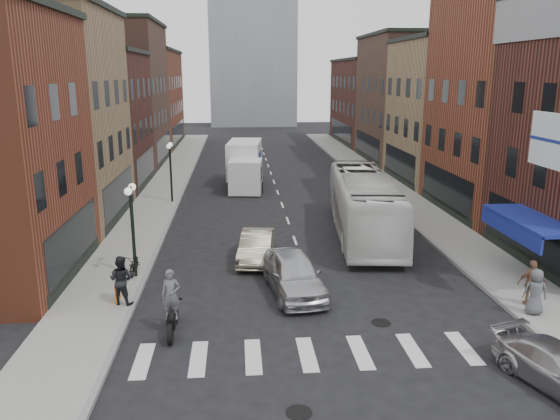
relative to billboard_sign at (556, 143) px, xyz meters
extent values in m
plane|color=black|center=(-8.59, -0.50, -6.13)|extent=(160.00, 160.00, 0.00)
cube|color=gray|center=(-17.09, 21.50, -6.06)|extent=(3.00, 74.00, 0.15)
cube|color=gray|center=(-0.09, 21.50, -6.06)|extent=(3.00, 74.00, 0.15)
cube|color=gray|center=(-15.59, 21.50, -6.13)|extent=(0.20, 74.00, 0.16)
cube|color=gray|center=(-1.59, 21.50, -6.13)|extent=(0.20, 74.00, 0.16)
cube|color=silver|center=(-8.59, -3.50, -6.13)|extent=(12.00, 2.20, 0.01)
cube|color=black|center=(-18.61, 4.00, -4.53)|extent=(0.08, 7.20, 2.20)
cube|color=#9B7C55|center=(-23.59, 13.50, -0.13)|extent=(10.00, 10.00, 12.00)
cube|color=black|center=(-18.61, 13.50, -4.53)|extent=(0.08, 8.00, 2.20)
cube|color=black|center=(-23.59, 13.50, 6.02)|extent=(10.30, 10.20, 0.30)
cube|color=#421F17|center=(-23.59, 23.50, -1.13)|extent=(10.00, 10.00, 10.00)
cube|color=black|center=(-18.61, 23.50, -4.53)|extent=(0.08, 8.00, 2.20)
cube|color=black|center=(-23.59, 23.50, 4.02)|extent=(10.30, 10.20, 0.30)
cube|color=brown|center=(-23.59, 34.50, 0.37)|extent=(10.00, 12.00, 13.00)
cube|color=black|center=(-18.61, 34.50, -4.53)|extent=(0.08, 9.60, 2.20)
cube|color=black|center=(-23.59, 34.50, 7.02)|extent=(10.30, 12.20, 0.30)
cube|color=brown|center=(-23.59, 48.50, -0.63)|extent=(10.00, 16.00, 11.00)
cube|color=black|center=(-18.61, 48.50, -4.53)|extent=(0.08, 12.80, 2.20)
cube|color=black|center=(-23.59, 48.50, 5.02)|extent=(10.30, 16.20, 0.30)
cube|color=black|center=(1.43, 4.00, -4.53)|extent=(0.08, 7.20, 2.20)
cube|color=brown|center=(6.41, 13.50, 0.87)|extent=(10.00, 10.00, 14.00)
cube|color=black|center=(1.43, 13.50, -4.53)|extent=(0.08, 8.00, 2.20)
cube|color=#9B7C55|center=(6.41, 23.50, -0.63)|extent=(10.00, 10.00, 11.00)
cube|color=black|center=(1.43, 23.50, -4.53)|extent=(0.08, 8.00, 2.20)
cube|color=black|center=(6.41, 23.50, 5.02)|extent=(10.30, 10.20, 0.30)
cube|color=brown|center=(6.41, 34.50, -0.13)|extent=(10.00, 12.00, 12.00)
cube|color=black|center=(1.43, 34.50, -4.53)|extent=(0.08, 9.60, 2.20)
cube|color=black|center=(6.41, 34.50, 6.02)|extent=(10.30, 12.20, 0.30)
cube|color=#421F17|center=(6.41, 48.50, -1.13)|extent=(10.00, 16.00, 10.00)
cube|color=black|center=(1.43, 48.50, -4.53)|extent=(0.08, 12.80, 2.20)
cube|color=black|center=(6.41, 48.50, 4.02)|extent=(10.30, 16.20, 0.30)
cube|color=navy|center=(0.51, 2.00, -3.43)|extent=(1.80, 5.00, 0.15)
cube|color=navy|center=(-0.34, 2.00, -3.78)|extent=(0.10, 5.00, 0.70)
cube|color=silver|center=(-0.09, 0.00, 0.07)|extent=(0.12, 3.00, 2.00)
cylinder|color=black|center=(-15.99, 3.50, -4.13)|extent=(0.14, 0.14, 4.00)
cylinder|color=black|center=(-15.99, 3.50, -2.13)|extent=(0.06, 0.90, 0.06)
sphere|color=white|center=(-15.99, 3.05, -2.18)|extent=(0.32, 0.32, 0.32)
sphere|color=white|center=(-15.99, 3.95, -2.18)|extent=(0.32, 0.32, 0.32)
cylinder|color=black|center=(-15.99, 17.50, -4.13)|extent=(0.14, 0.14, 4.00)
cylinder|color=black|center=(-15.99, 17.50, -2.13)|extent=(0.06, 0.90, 0.06)
sphere|color=white|center=(-15.99, 17.05, -2.18)|extent=(0.32, 0.32, 0.32)
sphere|color=white|center=(-15.99, 17.95, -2.18)|extent=(0.32, 0.32, 0.32)
cylinder|color=#D8590C|center=(-16.19, 0.50, -5.58)|extent=(0.08, 0.08, 0.80)
cylinder|color=#D8590C|center=(-16.19, 1.10, -5.58)|extent=(0.08, 0.08, 0.80)
cube|color=white|center=(-10.96, 20.17, -4.84)|extent=(2.56, 2.73, 2.40)
cube|color=black|center=(-10.96, 20.17, -4.60)|extent=(2.47, 1.58, 1.06)
cube|color=white|center=(-10.96, 23.82, -4.12)|extent=(2.91, 5.22, 2.78)
cube|color=navy|center=(-10.96, 23.82, -4.12)|extent=(2.63, 2.17, 1.15)
cube|color=black|center=(-10.96, 23.63, -5.70)|extent=(2.76, 6.43, 0.34)
cylinder|color=black|center=(-12.06, 20.37, -5.70)|extent=(0.27, 0.86, 0.86)
cylinder|color=black|center=(-9.85, 20.37, -5.70)|extent=(0.27, 0.86, 0.86)
cylinder|color=black|center=(-12.06, 23.63, -5.70)|extent=(0.27, 0.86, 0.86)
cylinder|color=black|center=(-9.85, 23.63, -5.70)|extent=(0.27, 0.86, 0.86)
cylinder|color=black|center=(-12.06, 25.55, -5.70)|extent=(0.27, 0.86, 0.86)
cylinder|color=black|center=(-9.85, 25.55, -5.70)|extent=(0.27, 0.86, 0.86)
cylinder|color=black|center=(-13.85, -0.89, -5.79)|extent=(0.15, 0.69, 0.69)
cylinder|color=black|center=(-13.85, -2.46, -5.79)|extent=(0.15, 0.69, 0.69)
cube|color=black|center=(-13.85, -1.68, -5.56)|extent=(0.27, 1.26, 0.37)
cube|color=black|center=(-13.85, -1.10, -5.14)|extent=(0.58, 0.07, 0.06)
imported|color=#54555B|center=(-13.85, -1.78, -4.69)|extent=(0.63, 0.42, 1.73)
imported|color=silver|center=(-4.77, 9.29, -4.44)|extent=(4.11, 12.39, 3.39)
imported|color=silver|center=(-9.39, 1.45, -5.31)|extent=(2.56, 5.04, 1.64)
imported|color=#A9A389|center=(-10.72, 5.50, -5.44)|extent=(2.03, 4.35, 1.38)
imported|color=black|center=(-16.09, 3.81, -5.54)|extent=(0.61, 1.69, 0.89)
imported|color=black|center=(-15.99, 0.62, -5.04)|extent=(1.03, 0.79, 1.88)
imported|color=#8C6047|center=(-0.72, -0.76, -5.11)|extent=(1.10, 0.68, 1.75)
imported|color=#53555A|center=(-0.99, -1.50, -5.14)|extent=(0.93, 0.72, 1.69)
camera|label=1|loc=(-11.58, -18.92, 2.48)|focal=35.00mm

